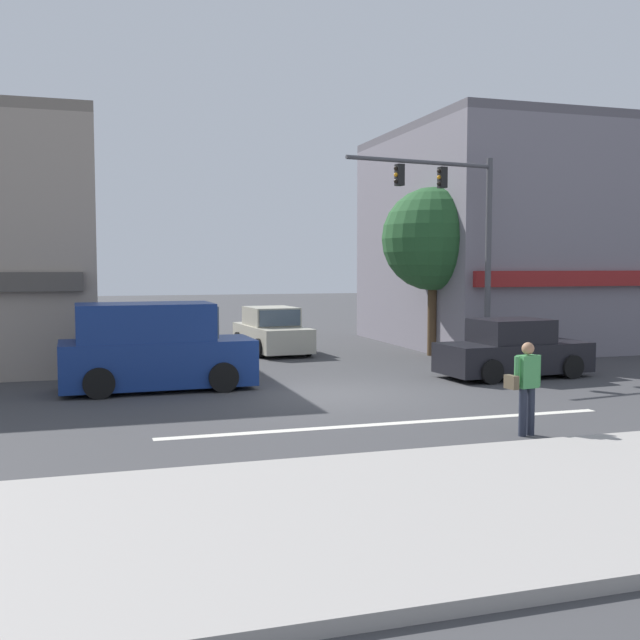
{
  "coord_description": "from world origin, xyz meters",
  "views": [
    {
      "loc": [
        -5.48,
        -16.59,
        3.03
      ],
      "look_at": [
        0.23,
        2.0,
        1.6
      ],
      "focal_mm": 42.0,
      "sensor_mm": 36.0,
      "label": 1
    }
  ],
  "objects_px": {
    "traffic_light_mast": "(462,226)",
    "van_waiting_far": "(154,349)",
    "pedestrian_foreground_with_bag": "(526,383)",
    "street_tree": "(433,239)",
    "sedan_crossing_leftbound": "(513,351)",
    "sedan_crossing_center": "(272,332)"
  },
  "relations": [
    {
      "from": "van_waiting_far",
      "to": "pedestrian_foreground_with_bag",
      "type": "xyz_separation_m",
      "value": [
        5.9,
        -6.97,
        -0.05
      ]
    },
    {
      "from": "sedan_crossing_leftbound",
      "to": "sedan_crossing_center",
      "type": "xyz_separation_m",
      "value": [
        -4.92,
        7.46,
        0.0
      ]
    },
    {
      "from": "sedan_crossing_leftbound",
      "to": "pedestrian_foreground_with_bag",
      "type": "bearing_deg",
      "value": -119.78
    },
    {
      "from": "van_waiting_far",
      "to": "sedan_crossing_center",
      "type": "distance_m",
      "value": 8.12
    },
    {
      "from": "sedan_crossing_leftbound",
      "to": "traffic_light_mast",
      "type": "bearing_deg",
      "value": 101.19
    },
    {
      "from": "traffic_light_mast",
      "to": "sedan_crossing_leftbound",
      "type": "relative_size",
      "value": 1.47
    },
    {
      "from": "van_waiting_far",
      "to": "sedan_crossing_center",
      "type": "bearing_deg",
      "value": 55.94
    },
    {
      "from": "street_tree",
      "to": "traffic_light_mast",
      "type": "distance_m",
      "value": 2.94
    },
    {
      "from": "street_tree",
      "to": "sedan_crossing_leftbound",
      "type": "bearing_deg",
      "value": -90.36
    },
    {
      "from": "traffic_light_mast",
      "to": "van_waiting_far",
      "type": "xyz_separation_m",
      "value": [
        -9.03,
        -1.45,
        -3.17
      ]
    },
    {
      "from": "street_tree",
      "to": "traffic_light_mast",
      "type": "relative_size",
      "value": 0.91
    },
    {
      "from": "pedestrian_foreground_with_bag",
      "to": "van_waiting_far",
      "type": "bearing_deg",
      "value": 130.23
    },
    {
      "from": "traffic_light_mast",
      "to": "sedan_crossing_center",
      "type": "height_order",
      "value": "traffic_light_mast"
    },
    {
      "from": "sedan_crossing_center",
      "to": "pedestrian_foreground_with_bag",
      "type": "height_order",
      "value": "pedestrian_foreground_with_bag"
    },
    {
      "from": "van_waiting_far",
      "to": "sedan_crossing_center",
      "type": "height_order",
      "value": "van_waiting_far"
    },
    {
      "from": "street_tree",
      "to": "sedan_crossing_center",
      "type": "height_order",
      "value": "street_tree"
    },
    {
      "from": "traffic_light_mast",
      "to": "van_waiting_far",
      "type": "height_order",
      "value": "traffic_light_mast"
    },
    {
      "from": "sedan_crossing_center",
      "to": "van_waiting_far",
      "type": "bearing_deg",
      "value": -124.06
    },
    {
      "from": "van_waiting_far",
      "to": "sedan_crossing_leftbound",
      "type": "xyz_separation_m",
      "value": [
        9.47,
        -0.74,
        -0.29
      ]
    },
    {
      "from": "van_waiting_far",
      "to": "pedestrian_foreground_with_bag",
      "type": "relative_size",
      "value": 2.78
    },
    {
      "from": "sedan_crossing_leftbound",
      "to": "sedan_crossing_center",
      "type": "distance_m",
      "value": 8.94
    },
    {
      "from": "street_tree",
      "to": "traffic_light_mast",
      "type": "height_order",
      "value": "traffic_light_mast"
    }
  ]
}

